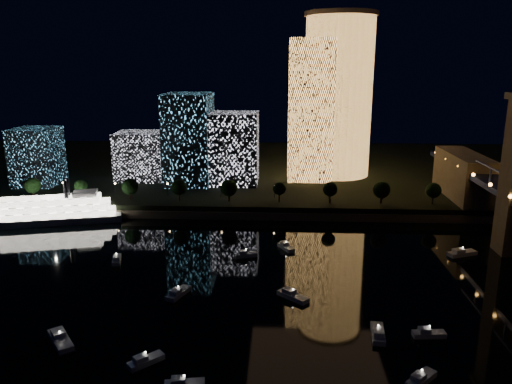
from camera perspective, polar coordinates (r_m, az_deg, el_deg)
ground at (r=119.09m, az=7.38°, el=-15.12°), size 520.00×520.00×0.00m
far_bank at (r=269.24m, az=4.88°, el=2.48°), size 420.00×160.00×5.00m
seawall at (r=194.01m, az=5.60°, el=-2.65°), size 420.00×6.00×3.00m
tower_cylindrical at (r=246.12m, az=9.36°, el=10.81°), size 34.00×34.00×76.38m
tower_rectangular at (r=235.17m, az=6.21°, el=9.24°), size 20.21×20.21×64.29m
midrise_blocks at (r=231.93m, az=-9.82°, el=5.07°), size 108.45×32.85×40.52m
riverboat at (r=204.37m, az=-23.05°, el=-2.07°), size 56.23×24.29×16.64m
motorboats at (r=127.36m, az=4.49°, el=-12.53°), size 117.60×77.88×2.78m
esplanade_trees at (r=198.26m, az=-3.32°, el=0.47°), size 166.26×6.74×8.87m
street_lamps at (r=204.76m, az=-4.04°, el=0.50°), size 132.70×0.70×5.65m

